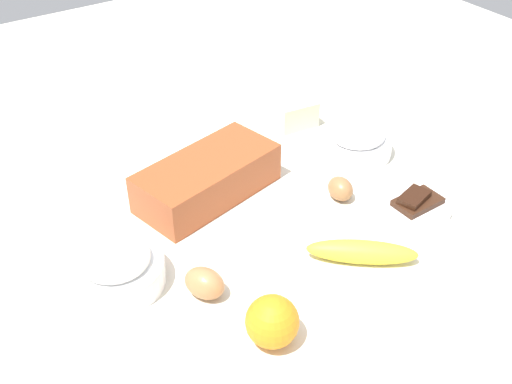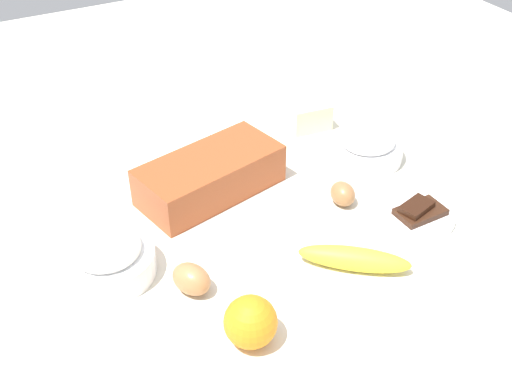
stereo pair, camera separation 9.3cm
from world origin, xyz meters
name	(u,v)px [view 1 (the left image)]	position (x,y,z in m)	size (l,w,h in m)	color
ground_plane	(256,213)	(0.00, 0.00, -0.01)	(2.40, 2.40, 0.02)	silver
loaf_pan	(207,177)	(0.05, -0.09, 0.04)	(0.30, 0.19, 0.08)	#9E4723
flour_bowl	(117,268)	(0.30, 0.04, 0.03)	(0.15, 0.15, 0.08)	white
sugar_bowl	(356,141)	(-0.29, -0.04, 0.03)	(0.15, 0.15, 0.07)	white
banana	(362,252)	(-0.07, 0.22, 0.02)	(0.19, 0.04, 0.04)	yellow
orange_fruit	(272,322)	(0.16, 0.28, 0.04)	(0.08, 0.08, 0.08)	orange
butter_block	(295,114)	(-0.25, -0.21, 0.03)	(0.09, 0.06, 0.06)	#F4EDB2
egg_near_butter	(205,283)	(0.19, 0.14, 0.03)	(0.05, 0.05, 0.07)	#AE7647
egg_beside_bowl	(340,189)	(-0.15, 0.06, 0.02)	(0.04, 0.04, 0.06)	#A06B41
chocolate_plate	(417,204)	(-0.25, 0.17, 0.01)	(0.13, 0.13, 0.03)	white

